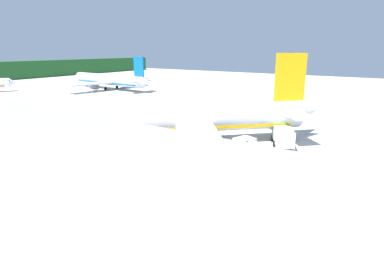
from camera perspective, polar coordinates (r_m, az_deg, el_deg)
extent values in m
cube|color=#B7B5AD|center=(68.62, -22.48, 2.90)|extent=(240.00, 320.00, 0.20)
cylinder|color=silver|center=(40.32, -3.87, 1.72)|extent=(27.96, 28.32, 3.80)
cone|color=silver|center=(42.65, -30.41, 0.44)|extent=(4.26, 4.24, 3.61)
cone|color=silver|center=(46.70, 20.78, 3.07)|extent=(4.55, 4.55, 3.23)
cube|color=#192333|center=(41.77, -27.73, 1.72)|extent=(3.99, 3.98, 0.60)
cube|color=silver|center=(32.09, 1.67, -2.84)|extent=(15.51, 13.72, 0.50)
cylinder|color=slate|center=(34.71, -2.22, -3.57)|extent=(3.81, 3.82, 2.20)
cube|color=silver|center=(49.57, -2.82, 3.36)|extent=(13.87, 15.40, 0.50)
cylinder|color=slate|center=(46.96, -4.52, 1.21)|extent=(3.81, 3.82, 2.20)
cube|color=#F2B20C|center=(44.53, 17.87, 8.99)|extent=(3.34, 3.39, 6.50)
cube|color=silver|center=(45.18, 17.41, 2.99)|extent=(9.66, 9.58, 0.24)
cube|color=#F2B20C|center=(40.56, -3.84, 0.28)|extent=(25.30, 25.62, 0.36)
cylinder|color=black|center=(41.82, -22.77, -3.12)|extent=(1.02, 1.03, 1.10)
cylinder|color=gray|center=(41.60, -22.88, -2.07)|extent=(0.20, 0.20, 0.50)
cylinder|color=black|center=(38.81, -1.13, -3.27)|extent=(1.02, 1.03, 1.10)
cylinder|color=gray|center=(38.57, -1.14, -2.14)|extent=(0.20, 0.20, 0.50)
cylinder|color=black|center=(43.73, -2.26, -1.23)|extent=(1.02, 1.03, 1.10)
cylinder|color=gray|center=(43.52, -2.27, -0.21)|extent=(0.20, 0.20, 0.50)
cylinder|color=silver|center=(102.06, -15.37, 8.72)|extent=(5.08, 31.35, 3.29)
cone|color=silver|center=(115.65, -20.49, 8.95)|extent=(3.24, 2.26, 3.13)
cone|color=silver|center=(89.21, -8.61, 8.54)|extent=(2.95, 2.93, 2.80)
cube|color=#192333|center=(114.00, -20.00, 9.30)|extent=(2.92, 2.24, 0.52)
cube|color=silver|center=(96.08, -18.47, 7.82)|extent=(14.36, 6.35, 0.43)
cylinder|color=slate|center=(98.81, -17.80, 7.43)|extent=(2.06, 2.88, 1.91)
cube|color=silver|center=(105.80, -11.35, 8.83)|extent=(14.05, 4.81, 0.43)
cylinder|color=slate|center=(105.54, -12.86, 8.17)|extent=(2.06, 2.88, 1.91)
cube|color=#0C66B2|center=(90.83, -9.92, 11.20)|extent=(0.53, 3.83, 5.64)
cube|color=silver|center=(91.15, -9.81, 8.61)|extent=(9.16, 3.29, 0.21)
cube|color=#0C66B2|center=(102.14, -15.34, 8.22)|extent=(4.73, 28.23, 0.31)
cylinder|color=black|center=(111.90, -19.04, 7.60)|extent=(0.36, 0.97, 0.95)
cylinder|color=gray|center=(111.83, -19.07, 7.95)|extent=(0.17, 0.17, 0.43)
cylinder|color=black|center=(99.94, -15.84, 7.10)|extent=(0.36, 0.97, 0.95)
cylinder|color=gray|center=(99.86, -15.87, 7.50)|extent=(0.17, 0.17, 0.43)
cylinder|color=black|center=(102.69, -13.83, 7.42)|extent=(0.36, 0.97, 0.95)
cylinder|color=gray|center=(102.62, -13.85, 7.80)|extent=(0.17, 0.17, 0.43)
cone|color=white|center=(108.13, -30.44, 7.33)|extent=(2.84, 3.22, 2.69)
cube|color=#192333|center=(108.15, -31.36, 7.56)|extent=(2.71, 2.97, 0.45)
cube|color=#2659A5|center=(30.43, -21.67, -7.56)|extent=(2.61, 2.78, 1.80)
cube|color=#192333|center=(30.24, -23.34, -7.14)|extent=(0.92, 1.68, 0.94)
cube|color=#4C4C51|center=(31.12, -16.03, -8.13)|extent=(4.73, 3.89, 0.24)
cube|color=#2D2D33|center=(30.85, -15.43, -6.33)|extent=(4.24, 2.79, 1.84)
cube|color=#262628|center=(31.05, -17.64, -8.71)|extent=(6.02, 4.13, 0.16)
cylinder|color=black|center=(29.84, -20.63, -10.08)|extent=(0.93, 0.66, 0.90)
cylinder|color=black|center=(31.86, -21.22, -8.56)|extent=(0.93, 0.66, 0.90)
cylinder|color=black|center=(30.23, -15.52, -9.33)|extent=(0.93, 0.66, 0.90)
cylinder|color=black|center=(32.23, -16.44, -7.88)|extent=(0.93, 0.66, 0.90)
cube|color=white|center=(36.18, 9.72, -3.24)|extent=(2.69, 2.46, 1.80)
cube|color=#192333|center=(36.65, 8.80, -2.38)|extent=(1.76, 0.72, 0.94)
cylinder|color=silver|center=(34.22, 13.35, -4.47)|extent=(3.12, 4.47, 1.80)
cube|color=#262628|center=(35.10, 12.15, -5.61)|extent=(3.58, 6.27, 0.16)
cylinder|color=black|center=(35.57, 8.73, -5.30)|extent=(0.58, 0.94, 0.90)
cylinder|color=black|center=(37.07, 11.18, -4.58)|extent=(0.58, 0.94, 0.90)
cylinder|color=black|center=(33.79, 12.01, -6.53)|extent=(0.58, 0.94, 0.90)
cylinder|color=black|center=(35.37, 14.44, -5.72)|extent=(0.58, 0.94, 0.90)
cube|color=#338C3F|center=(43.78, 16.25, -0.50)|extent=(2.55, 2.75, 1.80)
cube|color=#192333|center=(44.51, 16.16, 0.22)|extent=(0.84, 1.71, 0.94)
cube|color=white|center=(40.86, 16.73, -1.55)|extent=(4.80, 3.78, 1.87)
cube|color=#262628|center=(42.00, 16.48, -2.54)|extent=(6.16, 3.93, 0.16)
cylinder|color=black|center=(43.64, 14.76, -1.88)|extent=(0.93, 0.63, 0.90)
cylinder|color=black|center=(43.92, 17.62, -1.98)|extent=(0.93, 0.63, 0.90)
cylinder|color=black|center=(41.03, 15.10, -2.94)|extent=(0.93, 0.63, 0.90)
cylinder|color=black|center=(41.33, 18.13, -3.05)|extent=(0.93, 0.63, 0.90)
cube|color=#333338|center=(24.96, 9.00, -15.07)|extent=(1.81, 1.81, 0.30)
cube|color=silver|center=(24.54, 9.09, -13.28)|extent=(1.60, 1.60, 1.46)
cube|color=silver|center=(23.83, 8.62, -12.58)|extent=(0.69, 1.59, 0.57)
cube|color=#333338|center=(30.92, -28.93, -10.76)|extent=(2.31, 2.31, 0.30)
cube|color=silver|center=(30.55, -29.15, -9.11)|extent=(2.05, 2.05, 1.63)
cube|color=silver|center=(29.80, -29.18, -8.32)|extent=(1.73, 1.18, 0.57)
cube|color=#333338|center=(33.17, 1.17, -7.16)|extent=(2.21, 2.21, 0.30)
cube|color=silver|center=(32.86, 1.18, -5.74)|extent=(1.96, 1.96, 1.46)
cube|color=silver|center=(33.02, 1.91, -4.58)|extent=(1.05, 1.73, 0.57)
cylinder|color=#191E33|center=(35.66, -7.70, -5.24)|extent=(0.14, 0.14, 0.86)
cylinder|color=#191E33|center=(35.51, -7.56, -5.32)|extent=(0.14, 0.14, 0.86)
cube|color=orange|center=(35.34, -7.67, -4.14)|extent=(0.35, 0.49, 0.64)
cube|color=silver|center=(35.33, -7.67, -4.09)|extent=(0.37, 0.50, 0.06)
sphere|color=tan|center=(35.21, -7.69, -3.47)|extent=(0.23, 0.23, 0.23)
cylinder|color=orange|center=(35.56, -7.88, -3.98)|extent=(0.09, 0.09, 0.61)
cylinder|color=orange|center=(35.11, -7.45, -4.21)|extent=(0.09, 0.09, 0.61)
cylinder|color=#191E33|center=(26.28, 12.55, -12.98)|extent=(0.14, 0.14, 0.84)
cylinder|color=#191E33|center=(26.13, 12.40, -13.14)|extent=(0.14, 0.14, 0.84)
cube|color=#CCE519|center=(25.88, 12.57, -11.62)|extent=(0.44, 0.23, 0.63)
cube|color=silver|center=(25.86, 12.57, -11.55)|extent=(0.45, 0.24, 0.06)
sphere|color=tan|center=(25.69, 12.62, -10.75)|extent=(0.23, 0.23, 0.23)
cylinder|color=#CCE519|center=(26.09, 12.80, -11.33)|extent=(0.09, 0.09, 0.60)
cylinder|color=#CCE519|center=(25.64, 12.33, -11.78)|extent=(0.09, 0.09, 0.60)
cylinder|color=#191E33|center=(37.29, -30.41, -6.28)|extent=(0.14, 0.14, 0.88)
cylinder|color=#191E33|center=(37.45, -30.51, -6.21)|extent=(0.14, 0.14, 0.88)
cube|color=#CCE519|center=(37.13, -30.61, -5.12)|extent=(0.25, 0.45, 0.66)
cube|color=silver|center=(37.12, -30.62, -5.07)|extent=(0.26, 0.46, 0.06)
sphere|color=tan|center=(37.00, -30.70, -4.46)|extent=(0.24, 0.24, 0.24)
cylinder|color=#CCE519|center=(36.88, -30.46, -5.17)|extent=(0.09, 0.09, 0.63)
cylinder|color=#CCE519|center=(37.36, -30.78, -4.98)|extent=(0.09, 0.09, 0.63)
cylinder|color=#191E33|center=(37.48, -15.26, -4.65)|extent=(0.14, 0.14, 0.86)
cylinder|color=#191E33|center=(37.65, -15.23, -4.56)|extent=(0.14, 0.14, 0.86)
cube|color=#CCE519|center=(37.33, -15.32, -3.50)|extent=(0.48, 0.46, 0.65)
cube|color=silver|center=(37.32, -15.32, -3.46)|extent=(0.49, 0.47, 0.06)
sphere|color=tan|center=(37.20, -15.37, -2.86)|extent=(0.23, 0.23, 0.23)
cylinder|color=#CCE519|center=(37.07, -15.38, -3.58)|extent=(0.09, 0.09, 0.62)
cylinder|color=#CCE519|center=(37.58, -15.27, -3.33)|extent=(0.09, 0.09, 0.62)
cube|color=yellow|center=(36.81, 0.37, -5.17)|extent=(0.30, 60.00, 0.01)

